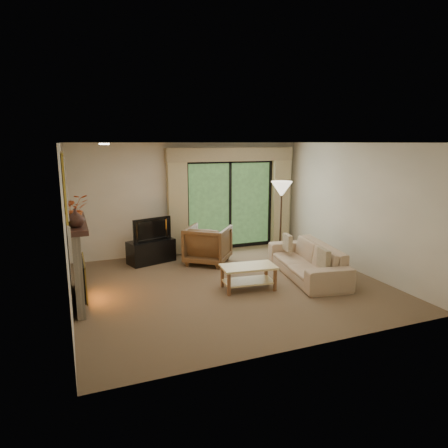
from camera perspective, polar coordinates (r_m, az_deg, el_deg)
name	(u,v)px	position (r m, az deg, el deg)	size (l,w,h in m)	color
floor	(230,285)	(7.52, 0.85, -8.67)	(5.50, 5.50, 0.00)	brown
ceiling	(230,143)	(7.05, 0.91, 11.55)	(5.50, 5.50, 0.00)	white
wall_back	(190,198)	(9.51, -4.87, 3.67)	(5.00, 5.00, 0.00)	beige
wall_front	(307,251)	(5.01, 11.82, -3.78)	(5.00, 5.00, 0.00)	beige
wall_left	(66,228)	(6.66, -21.60, -0.55)	(5.00, 5.00, 0.00)	beige
wall_right	(354,207)	(8.59, 18.12, 2.29)	(5.00, 5.00, 0.00)	beige
fireplace	(77,262)	(6.99, -20.25, -5.08)	(0.24, 1.70, 1.37)	slate
mirror	(65,185)	(6.76, -21.72, 5.21)	(0.07, 1.45, 1.02)	gold
sliding_door	(230,205)	(9.82, 0.84, 2.79)	(2.26, 0.10, 2.16)	black
curtain_left	(178,204)	(9.27, -6.65, 2.81)	(0.45, 0.18, 2.35)	tan
curtain_right	(280,198)	(10.29, 8.06, 3.65)	(0.45, 0.18, 2.35)	tan
cornice	(231,154)	(9.62, 1.07, 9.91)	(3.20, 0.24, 0.32)	#9D8965
media_console	(151,251)	(8.94, -10.36, -3.86)	(1.00, 0.45, 0.50)	black
tv	(150,229)	(8.82, -10.48, -0.68)	(0.89, 0.12, 0.51)	black
armchair	(208,245)	(8.72, -2.31, -2.95)	(0.88, 0.91, 0.83)	brown
sofa	(307,260)	(8.06, 11.77, -5.09)	(2.21, 0.86, 0.65)	tan
pillow_near	(324,259)	(7.46, 14.03, -4.82)	(0.10, 0.36, 0.36)	brown
pillow_far	(287,243)	(8.49, 9.06, -2.64)	(0.09, 0.35, 0.35)	brown
coffee_table	(248,277)	(7.26, 3.49, -7.61)	(0.97, 0.53, 0.44)	#F5D28F
floor_lamp	(281,221)	(9.02, 8.10, 0.48)	(0.47, 0.47, 1.76)	beige
vase	(75,218)	(6.31, -20.46, 0.84)	(0.26, 0.26, 0.28)	#3A211B
branches	(75,209)	(6.59, -20.57, 2.03)	(0.41, 0.35, 0.45)	#CF5E2A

